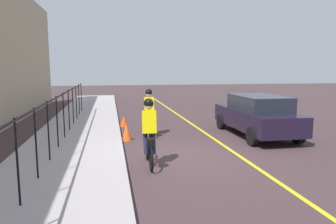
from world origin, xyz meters
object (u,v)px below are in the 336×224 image
Objects in this scene: patrol_sedan at (257,115)px; traffic_cone_far at (124,121)px; traffic_cone_near at (127,132)px; cyclist_follow at (149,133)px; cyclist_lead at (149,113)px.

traffic_cone_far is at bearing 59.47° from patrol_sedan.
traffic_cone_near is at bearing 179.53° from traffic_cone_far.
cyclist_follow is 5.45m from patrol_sedan.
cyclist_follow is 2.87× the size of traffic_cone_near.
traffic_cone_far is (2.79, -0.02, -0.08)m from traffic_cone_near.
traffic_cone_near is at bearing 88.36° from patrol_sedan.
traffic_cone_near is 1.33× the size of traffic_cone_far.
cyclist_follow is at bearing 174.11° from cyclist_lead.
cyclist_follow is 3.21m from traffic_cone_near.
cyclist_lead reaches higher than traffic_cone_far.
traffic_cone_far is at bearing 23.33° from cyclist_lead.
cyclist_follow reaches higher than patrol_sedan.
cyclist_lead is at bearing -5.89° from cyclist_follow.
cyclist_lead is 2.87× the size of traffic_cone_near.
traffic_cone_near is (3.13, 0.43, -0.59)m from cyclist_follow.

